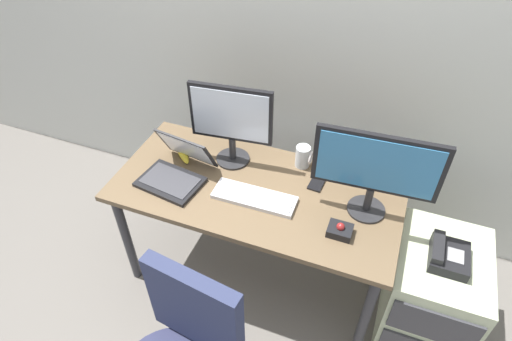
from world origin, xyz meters
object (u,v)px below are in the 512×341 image
coffee_mug (303,157)px  banana (183,153)px  laptop (176,169)px  file_cabinet (430,294)px  desk_phone (448,256)px  monitor_side (231,120)px  trackball_mouse (340,230)px  keyboard (254,197)px  cell_phone (318,181)px  monitor_main (376,169)px

coffee_mug → banana: size_ratio=0.63×
laptop → banana: bearing=108.2°
file_cabinet → desk_phone: size_ratio=2.99×
laptop → banana: 0.17m
file_cabinet → banana: bearing=175.7°
file_cabinet → desk_phone: (-0.01, -0.02, 0.33)m
monitor_side → trackball_mouse: 0.76m
desk_phone → banana: (-1.40, 0.12, 0.09)m
banana → laptop: bearing=-71.8°
keyboard → coffee_mug: (0.15, 0.33, 0.05)m
cell_phone → keyboard: bearing=-134.5°
monitor_main → trackball_mouse: size_ratio=5.09×
cell_phone → trackball_mouse: bearing=-54.5°
keyboard → cell_phone: 0.34m
file_cabinet → monitor_side: bearing=171.4°
desk_phone → keyboard: bearing=-177.1°
keyboard → laptop: bearing=178.9°
cell_phone → banana: (-0.74, -0.06, 0.02)m
file_cabinet → keyboard: 1.02m
laptop → monitor_side: bearing=46.4°
coffee_mug → banana: bearing=-166.1°
monitor_side → keyboard: 0.40m
coffee_mug → cell_phone: (0.11, -0.10, -0.06)m
monitor_side → laptop: (-0.22, -0.23, -0.21)m
desk_phone → laptop: (-1.35, -0.04, 0.13)m
monitor_main → keyboard: bearing=-167.2°
file_cabinet → laptop: 1.43m
trackball_mouse → monitor_main: bearing=64.9°
monitor_side → keyboard: monitor_side is taller
file_cabinet → banana: banana is taller
file_cabinet → coffee_mug: 0.95m
desk_phone → coffee_mug: (-0.77, 0.28, 0.13)m
trackball_mouse → coffee_mug: coffee_mug is taller
monitor_side → banana: size_ratio=2.38×
keyboard → cell_phone: keyboard is taller
coffee_mug → cell_phone: coffee_mug is taller
file_cabinet → desk_phone: bearing=-116.8°
monitor_main → coffee_mug: bearing=151.0°
desk_phone → monitor_side: bearing=170.5°
monitor_main → keyboard: size_ratio=1.36×
monitor_side → trackball_mouse: size_ratio=4.10×
trackball_mouse → monitor_side: bearing=155.2°
trackball_mouse → desk_phone: bearing=13.1°
file_cabinet → trackball_mouse: size_ratio=5.44×
desk_phone → keyboard: (-0.92, -0.05, 0.09)m
file_cabinet → monitor_main: 0.79m
monitor_main → laptop: bearing=-173.4°
laptop → cell_phone: laptop is taller
monitor_side → banana: monitor_side is taller
keyboard → banana: banana is taller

